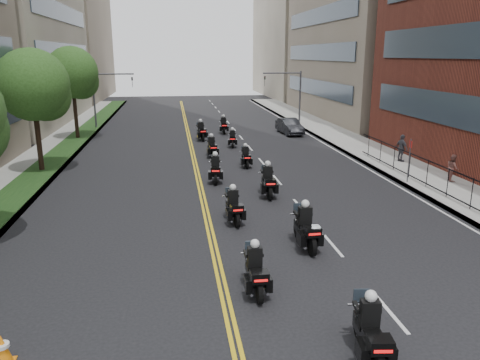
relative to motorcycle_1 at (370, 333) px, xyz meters
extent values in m
cube|color=gray|center=(10.29, 21.91, -0.63)|extent=(4.00, 90.00, 0.15)
cube|color=gray|center=(-13.71, 21.91, -0.63)|extent=(4.00, 90.00, 0.15)
cube|color=#133513|center=(-12.91, 21.91, -0.53)|extent=(2.00, 90.00, 0.04)
cube|color=#333F4C|center=(12.24, 44.91, 2.80)|extent=(0.12, 24.08, 1.80)
cube|color=#333F4C|center=(12.24, 44.91, 6.80)|extent=(0.12, 24.08, 1.80)
cube|color=#333F4C|center=(12.24, 44.91, 10.80)|extent=(0.12, 24.08, 1.80)
cube|color=gray|center=(19.79, 74.91, 12.30)|extent=(15.00, 28.00, 26.00)
cube|color=#333F4C|center=(-15.66, 44.91, 2.80)|extent=(0.12, 24.08, 1.80)
cube|color=#333F4C|center=(-15.66, 44.91, 6.80)|extent=(0.12, 24.08, 1.80)
cube|color=#333F4C|center=(-15.66, 44.91, 10.80)|extent=(0.12, 24.08, 1.80)
cube|color=#776A57|center=(-23.71, 74.91, 12.30)|extent=(16.00, 28.00, 26.00)
cylinder|color=black|center=(-12.91, 20.91, 1.85)|extent=(0.32, 0.32, 5.11)
sphere|color=#254B19|center=(-12.91, 20.91, 4.77)|extent=(4.40, 4.40, 4.40)
sphere|color=#254B19|center=(-12.31, 21.31, 4.04)|extent=(3.08, 3.08, 3.08)
cylinder|color=black|center=(-12.91, 32.91, 1.99)|extent=(0.32, 0.32, 5.39)
sphere|color=#254B19|center=(-12.91, 32.91, 5.07)|extent=(4.40, 4.40, 4.40)
sphere|color=#254B19|center=(-12.31, 33.31, 4.30)|extent=(3.08, 3.08, 3.08)
cylinder|color=#3F3F44|center=(8.79, 38.91, 2.10)|extent=(0.18, 0.18, 5.60)
cylinder|color=#3F3F44|center=(6.79, 38.91, 4.70)|extent=(4.00, 0.14, 0.14)
imported|color=black|center=(4.99, 38.91, 3.90)|extent=(0.16, 0.20, 1.00)
cylinder|color=#3F3F44|center=(-12.21, 38.91, 2.10)|extent=(0.18, 0.18, 5.60)
cylinder|color=#3F3F44|center=(-10.21, 38.91, 4.70)|extent=(4.00, 0.14, 0.14)
imported|color=black|center=(-8.41, 38.91, 3.90)|extent=(0.16, 0.20, 1.00)
cylinder|color=black|center=(0.12, 0.92, -0.34)|extent=(0.24, 0.73, 0.72)
cube|color=black|center=(0.01, 0.09, -0.05)|extent=(0.62, 1.47, 0.42)
cube|color=silver|center=(0.02, 0.14, -0.29)|extent=(0.47, 0.63, 0.32)
cube|color=black|center=(-0.10, -0.75, 0.20)|extent=(0.60, 0.51, 0.34)
cube|color=red|center=(-0.12, -0.97, 0.18)|extent=(0.42, 0.08, 0.07)
cube|color=black|center=(0.02, 0.14, 0.48)|extent=(0.50, 0.35, 0.65)
sphere|color=silver|center=(0.02, 0.15, 0.92)|extent=(0.31, 0.31, 0.31)
cylinder|color=black|center=(-2.17, 3.00, -0.36)|extent=(0.14, 0.69, 0.69)
cylinder|color=black|center=(-2.17, 4.62, -0.36)|extent=(0.14, 0.69, 0.69)
cube|color=black|center=(-2.17, 3.81, -0.07)|extent=(0.43, 1.37, 0.41)
cube|color=silver|center=(-2.17, 3.86, -0.31)|extent=(0.39, 0.56, 0.30)
cube|color=black|center=(-2.17, 3.00, 0.17)|extent=(0.53, 0.43, 0.32)
cube|color=red|center=(-2.17, 2.78, 0.15)|extent=(0.41, 0.03, 0.07)
cube|color=black|center=(-2.17, 3.86, 0.43)|extent=(0.45, 0.28, 0.63)
sphere|color=silver|center=(-2.17, 3.87, 0.86)|extent=(0.29, 0.29, 0.29)
cylinder|color=black|center=(0.39, 6.12, -0.32)|extent=(0.18, 0.76, 0.76)
cylinder|color=black|center=(0.33, 7.91, -0.32)|extent=(0.18, 0.76, 0.76)
cube|color=black|center=(0.36, 7.02, -0.01)|extent=(0.52, 1.52, 0.45)
cube|color=silver|center=(0.36, 7.07, -0.27)|extent=(0.44, 0.63, 0.33)
cube|color=black|center=(0.39, 6.12, 0.26)|extent=(0.60, 0.49, 0.36)
cube|color=red|center=(0.40, 5.89, 0.24)|extent=(0.45, 0.05, 0.08)
cube|color=black|center=(0.36, 7.07, 0.55)|extent=(0.50, 0.33, 0.69)
sphere|color=silver|center=(0.36, 7.08, 1.02)|extent=(0.32, 0.32, 0.32)
cylinder|color=black|center=(-1.97, 9.42, -0.36)|extent=(0.19, 0.70, 0.69)
cylinder|color=black|center=(-2.09, 11.04, -0.36)|extent=(0.19, 0.70, 0.69)
cube|color=black|center=(-2.03, 10.23, -0.07)|extent=(0.53, 1.40, 0.41)
cube|color=silver|center=(-2.03, 10.28, -0.30)|extent=(0.43, 0.59, 0.31)
cube|color=black|center=(-1.97, 9.42, 0.17)|extent=(0.56, 0.47, 0.33)
cube|color=red|center=(-1.95, 9.21, 0.15)|extent=(0.41, 0.06, 0.07)
cube|color=black|center=(-2.03, 10.28, 0.44)|extent=(0.47, 0.32, 0.63)
sphere|color=silver|center=(-2.03, 10.29, 0.87)|extent=(0.30, 0.30, 0.30)
cylinder|color=black|center=(0.24, 13.04, -0.32)|extent=(0.20, 0.76, 0.75)
cylinder|color=black|center=(0.34, 14.81, -0.32)|extent=(0.20, 0.76, 0.75)
cube|color=black|center=(0.29, 13.93, -0.01)|extent=(0.55, 1.52, 0.44)
cube|color=silver|center=(0.29, 13.98, -0.27)|extent=(0.46, 0.63, 0.33)
cube|color=black|center=(0.24, 13.04, 0.25)|extent=(0.60, 0.50, 0.35)
cube|color=red|center=(0.22, 12.81, 0.23)|extent=(0.44, 0.06, 0.08)
cube|color=black|center=(0.29, 13.98, 0.54)|extent=(0.50, 0.34, 0.69)
sphere|color=silver|center=(0.29, 13.99, 1.01)|extent=(0.32, 0.32, 0.32)
cylinder|color=black|center=(-2.25, 16.31, -0.34)|extent=(0.20, 0.73, 0.72)
cylinder|color=black|center=(-2.12, 18.01, -0.34)|extent=(0.20, 0.73, 0.72)
cube|color=black|center=(-2.19, 17.16, -0.04)|extent=(0.56, 1.46, 0.42)
cube|color=silver|center=(-2.18, 17.21, -0.29)|extent=(0.45, 0.61, 0.32)
cube|color=black|center=(-2.25, 16.31, 0.21)|extent=(0.58, 0.49, 0.34)
cube|color=red|center=(-2.27, 16.09, 0.19)|extent=(0.43, 0.06, 0.07)
cube|color=black|center=(-2.18, 17.21, 0.49)|extent=(0.49, 0.33, 0.66)
sphere|color=silver|center=(-2.18, 17.22, 0.93)|extent=(0.31, 0.31, 0.31)
cylinder|color=black|center=(0.14, 19.93, -0.38)|extent=(0.14, 0.64, 0.63)
cylinder|color=black|center=(0.17, 21.42, -0.38)|extent=(0.14, 0.64, 0.63)
cube|color=black|center=(0.16, 20.67, -0.12)|extent=(0.42, 1.27, 0.37)
cube|color=silver|center=(0.16, 20.72, -0.34)|extent=(0.36, 0.52, 0.28)
cube|color=black|center=(0.14, 19.93, 0.10)|extent=(0.49, 0.40, 0.30)
cube|color=red|center=(0.14, 19.73, 0.08)|extent=(0.37, 0.04, 0.07)
cube|color=black|center=(0.16, 20.72, 0.34)|extent=(0.42, 0.27, 0.58)
sphere|color=silver|center=(0.16, 20.73, 0.73)|extent=(0.27, 0.27, 0.27)
cylinder|color=black|center=(-1.78, 23.25, -0.35)|extent=(0.19, 0.70, 0.69)
cylinder|color=black|center=(-1.88, 24.88, -0.35)|extent=(0.19, 0.70, 0.69)
cube|color=black|center=(-1.83, 24.07, -0.07)|extent=(0.52, 1.40, 0.41)
cube|color=silver|center=(-1.83, 24.12, -0.30)|extent=(0.42, 0.59, 0.31)
cube|color=black|center=(-1.78, 23.25, 0.18)|extent=(0.56, 0.46, 0.33)
cube|color=red|center=(-1.76, 23.04, 0.16)|extent=(0.41, 0.06, 0.07)
cube|color=black|center=(-1.83, 24.12, 0.44)|extent=(0.47, 0.31, 0.63)
sphere|color=silver|center=(-1.83, 24.13, 0.87)|extent=(0.30, 0.30, 0.30)
cylinder|color=black|center=(0.10, 27.00, -0.39)|extent=(0.20, 0.64, 0.63)
cylinder|color=black|center=(0.25, 28.48, -0.39)|extent=(0.20, 0.64, 0.63)
cube|color=black|center=(0.17, 27.74, -0.12)|extent=(0.52, 1.29, 0.37)
cube|color=silver|center=(0.18, 27.78, -0.34)|extent=(0.41, 0.55, 0.28)
cube|color=black|center=(0.10, 27.00, 0.10)|extent=(0.52, 0.44, 0.30)
cube|color=red|center=(0.07, 26.80, 0.08)|extent=(0.37, 0.07, 0.07)
cube|color=black|center=(0.18, 27.78, 0.34)|extent=(0.43, 0.30, 0.58)
sphere|color=silver|center=(0.18, 27.79, 0.73)|extent=(0.27, 0.27, 0.27)
cylinder|color=black|center=(-2.06, 30.26, -0.33)|extent=(0.24, 0.76, 0.74)
cylinder|color=black|center=(-2.27, 32.00, -0.33)|extent=(0.24, 0.76, 0.74)
cube|color=black|center=(-2.17, 31.13, -0.02)|extent=(0.64, 1.52, 0.44)
cube|color=silver|center=(-2.17, 31.18, -0.28)|extent=(0.49, 0.65, 0.33)
cube|color=black|center=(-2.06, 30.26, 0.24)|extent=(0.62, 0.53, 0.35)
cube|color=red|center=(-2.03, 30.03, 0.22)|extent=(0.44, 0.09, 0.08)
cube|color=black|center=(-2.17, 31.18, 0.52)|extent=(0.52, 0.36, 0.68)
sphere|color=silver|center=(-2.17, 31.19, 0.98)|extent=(0.32, 0.32, 0.32)
cylinder|color=black|center=(0.16, 33.64, -0.34)|extent=(0.18, 0.72, 0.72)
cylinder|color=black|center=(0.23, 35.33, -0.34)|extent=(0.18, 0.72, 0.72)
cube|color=black|center=(0.19, 34.48, -0.05)|extent=(0.50, 1.44, 0.42)
cube|color=silver|center=(0.20, 34.54, -0.29)|extent=(0.42, 0.60, 0.32)
cube|color=black|center=(0.16, 33.64, 0.21)|extent=(0.57, 0.47, 0.34)
cube|color=red|center=(0.15, 33.42, 0.18)|extent=(0.42, 0.05, 0.07)
cube|color=black|center=(0.20, 34.54, 0.48)|extent=(0.48, 0.31, 0.65)
sphere|color=silver|center=(0.20, 34.55, 0.92)|extent=(0.31, 0.31, 0.31)
imported|color=black|center=(6.29, 33.19, 0.02)|extent=(1.89, 4.50, 1.45)
imported|color=brown|center=(11.35, 14.76, 0.23)|extent=(0.76, 0.88, 1.56)
imported|color=#3D3C44|center=(10.82, 19.99, 0.38)|extent=(0.70, 1.17, 1.86)
cone|color=orange|center=(-8.82, 1.06, -0.31)|extent=(0.45, 0.45, 0.78)
cylinder|color=silver|center=(-8.82, 1.06, -0.20)|extent=(0.35, 0.35, 0.09)
camera|label=1|loc=(-4.55, -9.44, 6.54)|focal=35.00mm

